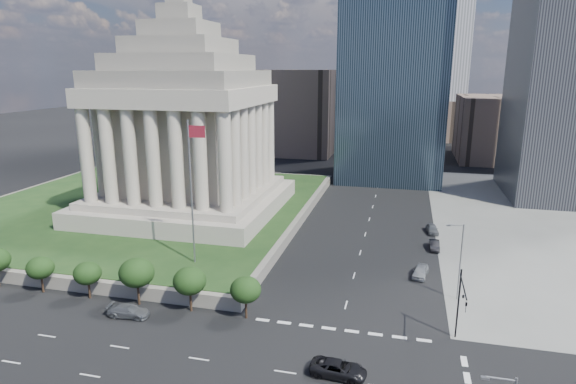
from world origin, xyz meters
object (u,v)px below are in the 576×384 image
(suv_grey, at_px, (129,311))
(parked_sedan_far, at_px, (432,229))
(war_memorial, at_px, (184,108))
(street_lamp_north, at_px, (459,257))
(parked_sedan_mid, at_px, (434,245))
(pickup_truck, at_px, (338,369))
(parked_sedan_near, at_px, (420,271))
(flagpole, at_px, (192,185))
(traffic_signal_ne, at_px, (461,301))

(suv_grey, distance_m, parked_sedan_far, 53.63)
(war_memorial, distance_m, parked_sedan_far, 50.04)
(war_memorial, bearing_deg, parked_sedan_far, 3.35)
(street_lamp_north, relative_size, parked_sedan_mid, 2.36)
(street_lamp_north, bearing_deg, parked_sedan_far, 94.07)
(street_lamp_north, distance_m, parked_sedan_mid, 18.15)
(parked_sedan_far, bearing_deg, pickup_truck, -110.37)
(war_memorial, bearing_deg, pickup_truck, -50.36)
(suv_grey, xyz_separation_m, parked_sedan_near, (33.66, 19.98, 0.06))
(pickup_truck, xyz_separation_m, parked_sedan_far, (10.44, 44.99, 0.00))
(parked_sedan_near, bearing_deg, street_lamp_north, -44.60)
(pickup_truck, height_order, parked_sedan_far, parked_sedan_far)
(flagpole, height_order, street_lamp_north, flagpole)
(street_lamp_north, distance_m, pickup_truck, 23.41)
(flagpole, relative_size, pickup_truck, 3.69)
(war_memorial, xyz_separation_m, traffic_signal_ne, (46.50, -34.30, -16.15))
(suv_grey, bearing_deg, parked_sedan_mid, -53.21)
(flagpole, bearing_deg, parked_sedan_mid, 28.86)
(flagpole, bearing_deg, pickup_truck, -38.68)
(pickup_truck, bearing_deg, traffic_signal_ne, -50.98)
(pickup_truck, distance_m, parked_sedan_mid, 38.15)
(war_memorial, xyz_separation_m, suv_grey, (9.43, -37.02, -20.68))
(street_lamp_north, xyz_separation_m, suv_grey, (-37.90, -14.02, -4.94))
(flagpole, xyz_separation_m, parked_sedan_mid, (33.33, 18.37, -12.42))
(parked_sedan_far, bearing_deg, flagpole, -148.64)
(parked_sedan_near, distance_m, parked_sedan_far, 19.85)
(flagpole, bearing_deg, parked_sedan_near, 12.68)
(war_memorial, relative_size, parked_sedan_near, 8.47)
(flagpole, xyz_separation_m, pickup_truck, (22.89, -18.32, -12.36))
(flagpole, bearing_deg, war_memorial, 116.89)
(flagpole, distance_m, parked_sedan_far, 44.44)
(street_lamp_north, bearing_deg, flagpole, -178.37)
(war_memorial, relative_size, pickup_truck, 7.19)
(flagpole, relative_size, parked_sedan_mid, 4.72)
(pickup_truck, height_order, suv_grey, pickup_truck)
(parked_sedan_near, relative_size, parked_sedan_mid, 1.09)
(parked_sedan_mid, bearing_deg, parked_sedan_near, -102.70)
(traffic_signal_ne, height_order, parked_sedan_near, traffic_signal_ne)
(parked_sedan_near, bearing_deg, traffic_signal_ne, -68.86)
(parked_sedan_near, height_order, parked_sedan_far, parked_sedan_near)
(pickup_truck, xyz_separation_m, suv_grey, (-25.63, 5.30, -0.03))
(parked_sedan_near, xyz_separation_m, parked_sedan_mid, (2.41, 11.41, -0.09))
(traffic_signal_ne, xyz_separation_m, parked_sedan_far, (-1.00, 36.97, -4.50))
(traffic_signal_ne, xyz_separation_m, suv_grey, (-37.07, -2.72, -4.53))
(parked_sedan_mid, bearing_deg, flagpole, -151.90)
(flagpole, height_order, suv_grey, flagpole)
(parked_sedan_mid, bearing_deg, suv_grey, -139.73)
(suv_grey, bearing_deg, pickup_truck, -105.92)
(war_memorial, distance_m, traffic_signal_ne, 60.00)
(flagpole, height_order, pickup_truck, flagpole)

